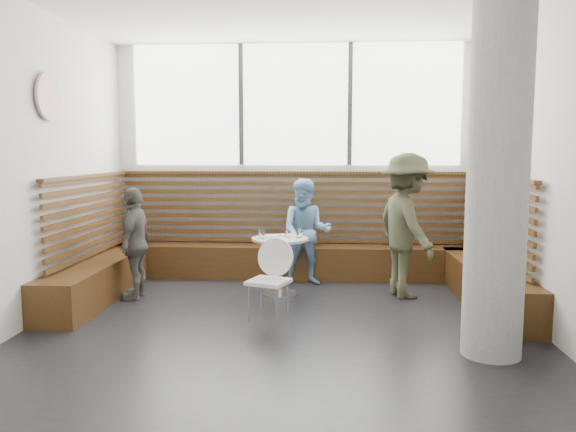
# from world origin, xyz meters

# --- Properties ---
(room) EXTENTS (5.00, 5.00, 3.20)m
(room) POSITION_xyz_m (0.00, 0.00, 1.60)
(room) COLOR silver
(room) RESTS_ON ground
(booth) EXTENTS (5.00, 2.50, 1.44)m
(booth) POSITION_xyz_m (0.00, 1.77, 0.41)
(booth) COLOR #3B240E
(booth) RESTS_ON ground
(concrete_column) EXTENTS (0.50, 0.50, 3.20)m
(concrete_column) POSITION_xyz_m (1.85, -0.60, 1.60)
(concrete_column) COLOR gray
(concrete_column) RESTS_ON ground
(wall_art) EXTENTS (0.03, 0.50, 0.50)m
(wall_art) POSITION_xyz_m (-2.46, 0.40, 2.30)
(wall_art) COLOR white
(wall_art) RESTS_ON room
(cafe_table) EXTENTS (0.68, 0.68, 0.70)m
(cafe_table) POSITION_xyz_m (-0.12, 1.29, 0.50)
(cafe_table) COLOR silver
(cafe_table) RESTS_ON ground
(cafe_chair) EXTENTS (0.40, 0.39, 0.84)m
(cafe_chair) POSITION_xyz_m (-0.15, 0.30, 0.49)
(cafe_chair) COLOR white
(cafe_chair) RESTS_ON ground
(adult_man) EXTENTS (0.96, 1.26, 1.72)m
(adult_man) POSITION_xyz_m (1.39, 1.33, 0.86)
(adult_man) COLOR #3F412B
(adult_man) RESTS_ON ground
(child_back) EXTENTS (0.71, 0.57, 1.38)m
(child_back) POSITION_xyz_m (0.18, 1.88, 0.69)
(child_back) COLOR #79A8D2
(child_back) RESTS_ON ground
(child_left) EXTENTS (0.32, 0.77, 1.32)m
(child_left) POSITION_xyz_m (-1.81, 1.04, 0.66)
(child_left) COLOR #585450
(child_left) RESTS_ON ground
(plate_near) EXTENTS (0.20, 0.20, 0.01)m
(plate_near) POSITION_xyz_m (-0.24, 1.41, 0.71)
(plate_near) COLOR white
(plate_near) RESTS_ON cafe_table
(plate_far) EXTENTS (0.21, 0.21, 0.01)m
(plate_far) POSITION_xyz_m (-0.05, 1.47, 0.71)
(plate_far) COLOR white
(plate_far) RESTS_ON cafe_table
(glass_left) EXTENTS (0.07, 0.07, 0.11)m
(glass_left) POSITION_xyz_m (-0.33, 1.25, 0.76)
(glass_left) COLOR white
(glass_left) RESTS_ON cafe_table
(glass_mid) EXTENTS (0.06, 0.06, 0.10)m
(glass_mid) POSITION_xyz_m (-0.02, 1.24, 0.75)
(glass_mid) COLOR white
(glass_mid) RESTS_ON cafe_table
(glass_right) EXTENTS (0.08, 0.08, 0.12)m
(glass_right) POSITION_xyz_m (0.12, 1.33, 0.76)
(glass_right) COLOR white
(glass_right) RESTS_ON cafe_table
(menu_card) EXTENTS (0.22, 0.17, 0.00)m
(menu_card) POSITION_xyz_m (-0.06, 1.14, 0.70)
(menu_card) COLOR #A5C64C
(menu_card) RESTS_ON cafe_table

